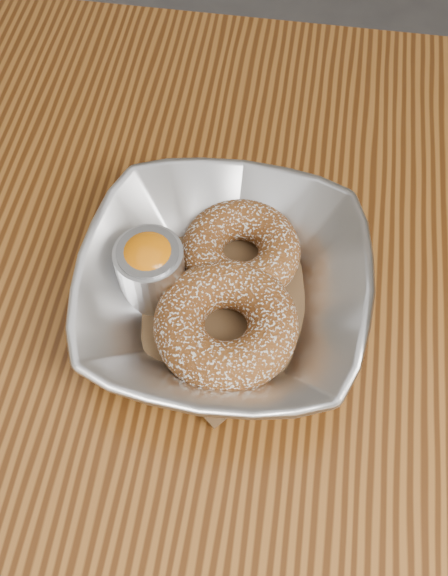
# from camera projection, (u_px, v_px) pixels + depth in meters

# --- Properties ---
(ground_plane) EXTENTS (4.00, 4.00, 0.00)m
(ground_plane) POSITION_uv_depth(u_px,v_px,m) (191.00, 542.00, 1.15)
(ground_plane) COLOR #565659
(ground_plane) RESTS_ON ground
(table) EXTENTS (1.20, 0.80, 0.75)m
(table) POSITION_uv_depth(u_px,v_px,m) (160.00, 400.00, 0.60)
(table) COLOR brown
(table) RESTS_ON ground_plane
(serving_bowl) EXTENTS (0.22, 0.22, 0.05)m
(serving_bowl) POSITION_uv_depth(u_px,v_px,m) (224.00, 290.00, 0.51)
(serving_bowl) COLOR silver
(serving_bowl) RESTS_ON table
(parchment) EXTENTS (0.20, 0.20, 0.00)m
(parchment) POSITION_uv_depth(u_px,v_px,m) (224.00, 302.00, 0.52)
(parchment) COLOR brown
(parchment) RESTS_ON table
(donut_back) EXTENTS (0.11, 0.11, 0.03)m
(donut_back) POSITION_uv_depth(u_px,v_px,m) (241.00, 251.00, 0.53)
(donut_back) COLOR brown
(donut_back) RESTS_ON parchment
(donut_front) EXTENTS (0.11, 0.11, 0.04)m
(donut_front) POSITION_uv_depth(u_px,v_px,m) (226.00, 324.00, 0.49)
(donut_front) COLOR brown
(donut_front) RESTS_ON parchment
(ramekin) EXTENTS (0.05, 0.05, 0.06)m
(ramekin) POSITION_uv_depth(u_px,v_px,m) (150.00, 268.00, 0.50)
(ramekin) COLOR silver
(ramekin) RESTS_ON table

